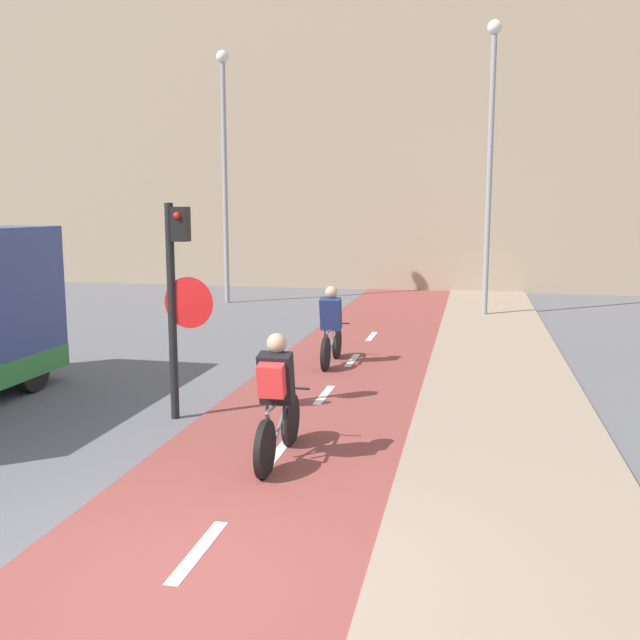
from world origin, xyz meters
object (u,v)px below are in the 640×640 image
cyclist_far (331,329)px  traffic_light_pole (178,286)px  street_lamp_sidewalk (491,141)px  cyclist_near (277,401)px  street_lamp_far (224,152)px

cyclist_far → traffic_light_pole: bearing=-109.8°
street_lamp_sidewalk → cyclist_far: street_lamp_sidewalk is taller
traffic_light_pole → cyclist_far: size_ratio=1.74×
traffic_light_pole → street_lamp_sidewalk: street_lamp_sidewalk is taller
cyclist_near → cyclist_far: 4.96m
street_lamp_far → cyclist_far: street_lamp_far is taller
street_lamp_sidewalk → cyclist_far: size_ratio=4.47×
street_lamp_far → street_lamp_sidewalk: size_ratio=0.98×
street_lamp_far → cyclist_near: bearing=-68.2°
street_lamp_sidewalk → cyclist_near: street_lamp_sidewalk is taller
traffic_light_pole → street_lamp_far: size_ratio=0.40×
traffic_light_pole → cyclist_far: (1.31, 3.63, -1.12)m
street_lamp_far → traffic_light_pole: bearing=-73.5°
traffic_light_pole → cyclist_near: 2.40m
traffic_light_pole → street_lamp_far: 12.04m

